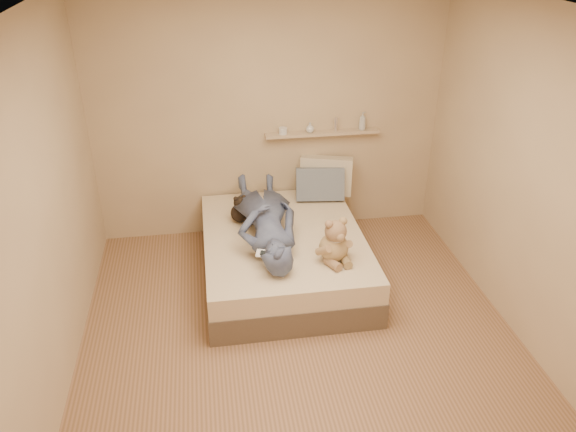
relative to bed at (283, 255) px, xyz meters
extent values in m
plane|color=#956A4D|center=(0.00, -0.93, -0.22)|extent=(3.80, 3.80, 0.00)
plane|color=silver|center=(0.00, -0.93, 2.38)|extent=(3.80, 3.80, 0.00)
plane|color=tan|center=(0.00, 0.97, 1.08)|extent=(3.60, 0.00, 3.60)
plane|color=tan|center=(0.00, -2.83, 1.08)|extent=(3.60, 0.00, 3.60)
plane|color=tan|center=(-1.80, -0.93, 1.08)|extent=(0.00, 3.80, 3.80)
plane|color=tan|center=(1.80, -0.93, 1.08)|extent=(0.00, 3.80, 3.80)
cube|color=brown|center=(0.00, 0.00, -0.10)|extent=(1.50, 1.90, 0.25)
cube|color=beige|center=(0.00, 0.00, 0.13)|extent=(1.48, 1.88, 0.20)
cube|color=#B8BABF|center=(-0.23, -0.53, 0.37)|extent=(0.17, 0.12, 0.05)
cube|color=black|center=(-0.24, -0.54, 0.38)|extent=(0.09, 0.07, 0.03)
sphere|color=tan|center=(0.37, -0.50, 0.35)|extent=(0.26, 0.26, 0.26)
sphere|color=#9D7956|center=(0.37, -0.52, 0.53)|extent=(0.19, 0.19, 0.19)
sphere|color=#A37659|center=(0.31, -0.53, 0.61)|extent=(0.07, 0.07, 0.07)
sphere|color=#9E8257|center=(0.44, -0.50, 0.61)|extent=(0.07, 0.07, 0.07)
sphere|color=#8F704F|center=(0.39, -0.60, 0.51)|extent=(0.08, 0.08, 0.08)
cylinder|color=#A38057|center=(0.26, -0.56, 0.37)|extent=(0.15, 0.18, 0.14)
cylinder|color=#977550|center=(0.49, -0.50, 0.37)|extent=(0.08, 0.17, 0.14)
cylinder|color=#8E6D4C|center=(0.34, -0.62, 0.26)|extent=(0.15, 0.19, 0.08)
cylinder|color=olive|center=(0.45, -0.59, 0.26)|extent=(0.09, 0.17, 0.08)
cylinder|color=#B9AC9E|center=(0.37, -0.52, 0.45)|extent=(0.16, 0.16, 0.02)
sphere|color=black|center=(-0.38, 0.32, 0.32)|extent=(0.18, 0.18, 0.18)
sphere|color=black|center=(-0.38, 0.32, 0.44)|extent=(0.12, 0.12, 0.12)
sphere|color=black|center=(-0.42, 0.30, 0.49)|extent=(0.04, 0.04, 0.04)
sphere|color=black|center=(-0.34, 0.33, 0.49)|extent=(0.04, 0.04, 0.04)
cube|color=#C3B39A|center=(0.59, 0.83, 0.43)|extent=(0.59, 0.36, 0.42)
cube|color=slate|center=(0.49, 0.69, 0.40)|extent=(0.53, 0.30, 0.37)
imported|color=#4E5C7B|center=(-0.17, 0.01, 0.41)|extent=(0.60, 1.57, 0.37)
cube|color=tan|center=(0.55, 0.91, 0.88)|extent=(1.20, 0.12, 0.03)
cylinder|color=silver|center=(0.13, 0.91, 0.92)|extent=(0.09, 0.09, 0.07)
imported|color=silver|center=(0.42, 0.91, 0.95)|extent=(0.09, 0.09, 0.11)
cylinder|color=white|center=(0.69, 0.91, 0.97)|extent=(0.04, 0.04, 0.15)
imported|color=#B5BBBE|center=(0.97, 0.91, 0.99)|extent=(0.09, 0.08, 0.19)
camera|label=1|loc=(-0.67, -4.51, 2.90)|focal=35.00mm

